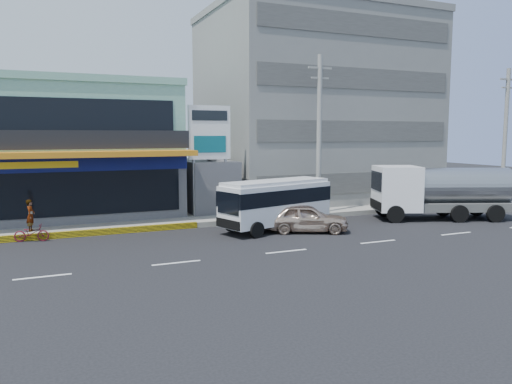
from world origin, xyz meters
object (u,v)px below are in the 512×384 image
minibus (276,200)px  tanker_truck (438,191)px  shop_building (72,153)px  motorcycle_rider (31,228)px  sedan (306,218)px  concrete_building (314,111)px  satellite_dish (208,160)px  billboard (210,139)px  utility_pole_far (505,135)px  utility_pole_near (319,135)px

minibus → tanker_truck: tanker_truck is taller
shop_building → minibus: bearing=-43.1°
motorcycle_rider → sedan: bearing=-13.5°
concrete_building → sedan: 14.79m
concrete_building → satellite_dish: concrete_building is taller
tanker_truck → motorcycle_rider: size_ratio=4.16×
billboard → satellite_dish: bearing=74.5°
billboard → utility_pole_far: (22.50, -1.80, 0.22)m
shop_building → tanker_truck: size_ratio=1.44×
utility_pole_far → minibus: size_ratio=1.47×
billboard → utility_pole_far: 22.57m
satellite_dish → billboard: 2.31m
satellite_dish → utility_pole_near: bearing=-31.0°
shop_building → billboard: shop_building is taller
utility_pole_far → billboard: bearing=175.4°
satellite_dish → sedan: (3.00, -7.43, -2.82)m
shop_building → satellite_dish: size_ratio=8.27×
shop_building → concrete_building: size_ratio=0.77×
shop_building → satellite_dish: shop_building is taller
satellite_dish → billboard: billboard is taller
utility_pole_far → sedan: bearing=-168.6°
minibus → sedan: minibus is taller
sedan → tanker_truck: bearing=-63.2°
billboard → sedan: (3.50, -5.63, -4.17)m
sedan → motorcycle_rider: 13.80m
tanker_truck → motorcycle_rider: 23.00m
concrete_building → billboard: bearing=-151.1°
minibus → sedan: size_ratio=1.53×
satellite_dish → concrete_building: bearing=21.8°
shop_building → sedan: (11.00, -10.38, -3.24)m
utility_pole_far → sedan: size_ratio=2.25×
utility_pole_far → minibus: (-20.22, -2.62, -3.53)m
utility_pole_near → shop_building: bearing=154.9°
utility_pole_far → minibus: 20.69m
motorcycle_rider → utility_pole_near: bearing=2.1°
minibus → sedan: bearing=-44.8°
billboard → sedan: size_ratio=1.55×
shop_building → utility_pole_near: utility_pole_near is taller
satellite_dish → minibus: satellite_dish is taller
concrete_building → minibus: (-8.22, -10.22, -5.38)m
concrete_building → satellite_dish: size_ratio=10.67×
satellite_dish → billboard: size_ratio=0.22×
utility_pole_near → utility_pole_far: same height
utility_pole_near → tanker_truck: (6.37, -3.49, -3.40)m
billboard → tanker_truck: size_ratio=0.80×
satellite_dish → utility_pole_near: 7.17m
shop_building → utility_pole_near: bearing=-25.1°
utility_pole_near → utility_pole_far: bearing=0.0°
utility_pole_near → satellite_dish: bearing=149.0°
utility_pole_near → sedan: size_ratio=2.25×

